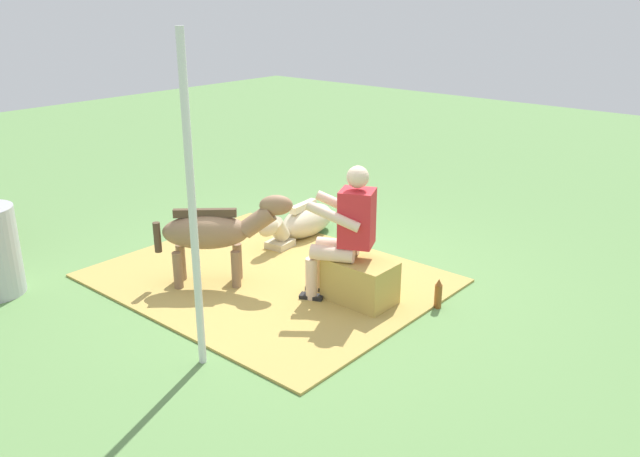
{
  "coord_description": "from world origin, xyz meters",
  "views": [
    {
      "loc": [
        -4.03,
        4.45,
        2.75
      ],
      "look_at": [
        -0.12,
        -0.13,
        0.55
      ],
      "focal_mm": 36.73,
      "sensor_mm": 36.0,
      "label": 1
    }
  ],
  "objects_px": {
    "hay_bale": "(360,282)",
    "pony_lying": "(303,222)",
    "pony_standing": "(215,232)",
    "person_seated": "(345,229)",
    "soda_bottle": "(438,294)",
    "tent_pole_left": "(192,209)"
  },
  "relations": [
    {
      "from": "tent_pole_left",
      "to": "hay_bale",
      "type": "bearing_deg",
      "value": -100.85
    },
    {
      "from": "person_seated",
      "to": "pony_standing",
      "type": "distance_m",
      "value": 1.29
    },
    {
      "from": "soda_bottle",
      "to": "pony_lying",
      "type": "bearing_deg",
      "value": -14.23
    },
    {
      "from": "hay_bale",
      "to": "pony_lying",
      "type": "relative_size",
      "value": 0.47
    },
    {
      "from": "tent_pole_left",
      "to": "soda_bottle",
      "type": "bearing_deg",
      "value": -114.46
    },
    {
      "from": "soda_bottle",
      "to": "tent_pole_left",
      "type": "relative_size",
      "value": 0.11
    },
    {
      "from": "hay_bale",
      "to": "pony_standing",
      "type": "distance_m",
      "value": 1.48
    },
    {
      "from": "pony_standing",
      "to": "pony_lying",
      "type": "distance_m",
      "value": 1.59
    },
    {
      "from": "hay_bale",
      "to": "pony_lying",
      "type": "height_order",
      "value": "hay_bale"
    },
    {
      "from": "hay_bale",
      "to": "soda_bottle",
      "type": "relative_size",
      "value": 2.22
    },
    {
      "from": "person_seated",
      "to": "tent_pole_left",
      "type": "height_order",
      "value": "tent_pole_left"
    },
    {
      "from": "person_seated",
      "to": "pony_standing",
      "type": "height_order",
      "value": "person_seated"
    },
    {
      "from": "hay_bale",
      "to": "pony_standing",
      "type": "height_order",
      "value": "pony_standing"
    },
    {
      "from": "pony_standing",
      "to": "person_seated",
      "type": "bearing_deg",
      "value": -154.73
    },
    {
      "from": "person_seated",
      "to": "pony_lying",
      "type": "bearing_deg",
      "value": -34.97
    },
    {
      "from": "pony_standing",
      "to": "soda_bottle",
      "type": "distance_m",
      "value": 2.19
    },
    {
      "from": "tent_pole_left",
      "to": "person_seated",
      "type": "bearing_deg",
      "value": -95.81
    },
    {
      "from": "pony_lying",
      "to": "tent_pole_left",
      "type": "xyz_separation_m",
      "value": [
        -1.25,
        2.56,
        1.08
      ]
    },
    {
      "from": "hay_bale",
      "to": "pony_lying",
      "type": "distance_m",
      "value": 1.82
    },
    {
      "from": "soda_bottle",
      "to": "tent_pole_left",
      "type": "xyz_separation_m",
      "value": [
        0.92,
        2.01,
        1.13
      ]
    },
    {
      "from": "person_seated",
      "to": "soda_bottle",
      "type": "xyz_separation_m",
      "value": [
        -0.76,
        -0.44,
        -0.57
      ]
    },
    {
      "from": "person_seated",
      "to": "pony_lying",
      "type": "distance_m",
      "value": 1.8
    }
  ]
}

